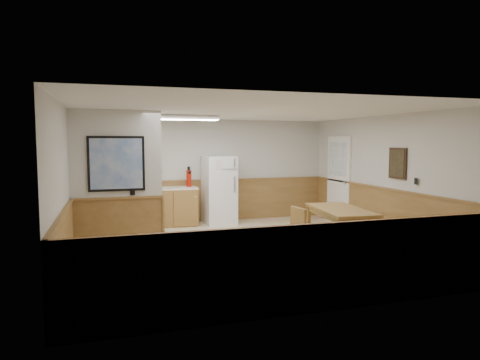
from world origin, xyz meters
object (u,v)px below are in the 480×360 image
object	(u,v)px
fire_extinguisher	(189,178)
soap_bottle	(121,184)
dining_chair	(304,228)
dining_table	(341,214)
dining_bench	(394,228)
refrigerator	(219,190)

from	to	relation	value
fire_extinguisher	soap_bottle	distance (m)	1.56
dining_chair	dining_table	bearing A→B (deg)	10.24
dining_bench	dining_table	bearing A→B (deg)	-177.02
refrigerator	dining_table	world-z (taller)	refrigerator
refrigerator	dining_table	distance (m)	3.44
refrigerator	fire_extinguisher	bearing A→B (deg)	169.52
dining_bench	fire_extinguisher	bearing A→B (deg)	142.75
soap_bottle	dining_table	bearing A→B (deg)	-40.18
refrigerator	fire_extinguisher	xyz separation A→B (m)	(-0.72, 0.08, 0.30)
dining_table	refrigerator	bearing A→B (deg)	121.97
dining_bench	soap_bottle	world-z (taller)	soap_bottle
dining_chair	fire_extinguisher	size ratio (longest dim) A/B	1.77
soap_bottle	refrigerator	bearing A→B (deg)	-2.37
fire_extinguisher	refrigerator	bearing A→B (deg)	3.90
soap_bottle	dining_bench	bearing A→B (deg)	-33.80
refrigerator	dining_chair	world-z (taller)	refrigerator
dining_bench	soap_bottle	xyz separation A→B (m)	(-4.88, 3.27, 0.67)
dining_table	fire_extinguisher	xyz separation A→B (m)	(-2.22, 3.18, 0.46)
fire_extinguisher	soap_bottle	world-z (taller)	fire_extinguisher
dining_bench	fire_extinguisher	distance (m)	4.72
refrigerator	dining_bench	xyz separation A→B (m)	(2.61, -3.17, -0.47)
dining_table	dining_bench	bearing A→B (deg)	1.93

